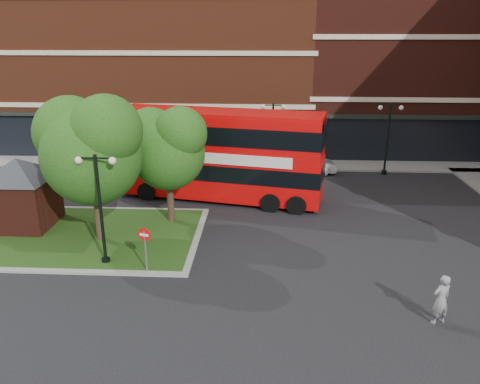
# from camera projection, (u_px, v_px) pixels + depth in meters

# --- Properties ---
(ground) EXTENTS (120.00, 120.00, 0.00)m
(ground) POSITION_uv_depth(u_px,v_px,m) (230.00, 269.00, 20.22)
(ground) COLOR black
(ground) RESTS_ON ground
(pavement_far) EXTENTS (44.00, 3.00, 0.12)m
(pavement_far) POSITION_uv_depth(u_px,v_px,m) (245.00, 164.00, 35.75)
(pavement_far) COLOR slate
(pavement_far) RESTS_ON ground
(terrace_far_left) EXTENTS (26.00, 12.00, 14.00)m
(terrace_far_left) POSITION_uv_depth(u_px,v_px,m) (158.00, 63.00, 40.90)
(terrace_far_left) COLOR maroon
(terrace_far_left) RESTS_ON ground
(terrace_far_right) EXTENTS (18.00, 12.00, 16.00)m
(terrace_far_right) POSITION_uv_depth(u_px,v_px,m) (414.00, 52.00, 39.52)
(terrace_far_right) COLOR #471911
(terrace_far_right) RESTS_ON ground
(traffic_island) EXTENTS (12.60, 7.60, 0.15)m
(traffic_island) POSITION_uv_depth(u_px,v_px,m) (75.00, 235.00, 23.40)
(traffic_island) COLOR gray
(traffic_island) RESTS_ON ground
(kiosk) EXTENTS (6.51, 6.51, 3.60)m
(kiosk) POSITION_uv_depth(u_px,v_px,m) (20.00, 185.00, 23.74)
(kiosk) COLOR #471911
(kiosk) RESTS_ON traffic_island
(tree_island_west) EXTENTS (5.40, 4.71, 7.21)m
(tree_island_west) POSITION_uv_depth(u_px,v_px,m) (90.00, 145.00, 21.37)
(tree_island_west) COLOR #2D2116
(tree_island_west) RESTS_ON ground
(tree_island_east) EXTENTS (4.46, 3.90, 6.29)m
(tree_island_east) POSITION_uv_depth(u_px,v_px,m) (166.00, 145.00, 23.75)
(tree_island_east) COLOR #2D2116
(tree_island_east) RESTS_ON ground
(lamp_island) EXTENTS (1.72, 0.36, 5.00)m
(lamp_island) POSITION_uv_depth(u_px,v_px,m) (100.00, 204.00, 19.73)
(lamp_island) COLOR black
(lamp_island) RESTS_ON ground
(lamp_far_left) EXTENTS (1.72, 0.36, 5.00)m
(lamp_far_left) POSITION_uv_depth(u_px,v_px,m) (273.00, 134.00, 32.85)
(lamp_far_left) COLOR black
(lamp_far_left) RESTS_ON ground
(lamp_far_right) EXTENTS (1.72, 0.36, 5.00)m
(lamp_far_right) POSITION_uv_depth(u_px,v_px,m) (388.00, 135.00, 32.47)
(lamp_far_right) COLOR black
(lamp_far_right) RESTS_ON ground
(bus) EXTENTS (12.62, 5.29, 4.70)m
(bus) POSITION_uv_depth(u_px,v_px,m) (219.00, 149.00, 27.69)
(bus) COLOR red
(bus) RESTS_ON ground
(woman) EXTENTS (0.81, 0.67, 1.89)m
(woman) POSITION_uv_depth(u_px,v_px,m) (441.00, 300.00, 16.24)
(woman) COLOR gray
(woman) RESTS_ON ground
(car_silver) EXTENTS (4.42, 1.94, 1.48)m
(car_silver) POSITION_uv_depth(u_px,v_px,m) (243.00, 157.00, 34.95)
(car_silver) COLOR #ABAFB3
(car_silver) RESTS_ON ground
(car_white) EXTENTS (4.16, 1.66, 1.34)m
(car_white) POSITION_uv_depth(u_px,v_px,m) (307.00, 164.00, 33.45)
(car_white) COLOR white
(car_white) RESTS_ON ground
(no_entry_sign) EXTENTS (0.56, 0.22, 2.08)m
(no_entry_sign) POSITION_uv_depth(u_px,v_px,m) (145.00, 241.00, 19.42)
(no_entry_sign) COLOR slate
(no_entry_sign) RESTS_ON ground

